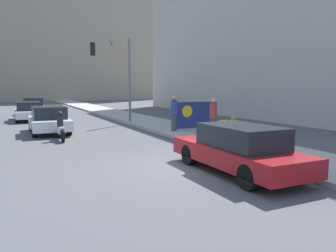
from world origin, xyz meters
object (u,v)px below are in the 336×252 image
at_px(pedestrian_behind, 174,113).
at_px(protest_banner, 196,115).
at_px(jogger_on_sidewalk, 213,117).
at_px(seated_protester, 235,129).
at_px(traffic_light_pole, 116,66).
at_px(parked_car_curbside, 238,149).
at_px(motorcycle_on_road, 60,128).
at_px(car_on_road_midblock, 28,111).
at_px(car_on_road_nearest, 49,120).
at_px(car_on_road_distant, 33,106).

xyz_separation_m(pedestrian_behind, protest_banner, (1.28, -0.11, -0.15)).
relative_size(jogger_on_sidewalk, pedestrian_behind, 0.98).
relative_size(seated_protester, traffic_light_pole, 0.22).
xyz_separation_m(parked_car_curbside, motorcycle_on_road, (-3.78, 8.38, -0.13)).
bearing_deg(parked_car_curbside, motorcycle_on_road, 114.30).
xyz_separation_m(seated_protester, traffic_light_pole, (-1.52, 10.94, 3.03)).
distance_m(pedestrian_behind, motorcycle_on_road, 5.75).
bearing_deg(protest_banner, traffic_light_pole, 113.10).
bearing_deg(car_on_road_midblock, motorcycle_on_road, -85.23).
height_order(traffic_light_pole, car_on_road_nearest, traffic_light_pole).
bearing_deg(motorcycle_on_road, protest_banner, -4.55).
bearing_deg(protest_banner, car_on_road_distant, 113.23).
relative_size(traffic_light_pole, car_on_road_distant, 1.17).
distance_m(protest_banner, car_on_road_distant, 18.26).
relative_size(jogger_on_sidewalk, protest_banner, 0.68).
xyz_separation_m(protest_banner, motorcycle_on_road, (-6.99, 0.56, -0.40)).
height_order(pedestrian_behind, car_on_road_nearest, pedestrian_behind).
bearing_deg(seated_protester, protest_banner, 80.33).
bearing_deg(car_on_road_midblock, jogger_on_sidewalk, -62.23).
distance_m(parked_car_curbside, car_on_road_midblock, 19.36).
relative_size(protest_banner, traffic_light_pole, 0.48).
distance_m(traffic_light_pole, motorcycle_on_road, 7.80).
bearing_deg(parked_car_curbside, car_on_road_nearest, 109.90).
bearing_deg(motorcycle_on_road, car_on_road_distant, 90.75).
relative_size(pedestrian_behind, traffic_light_pole, 0.34).
relative_size(jogger_on_sidewalk, car_on_road_midblock, 0.40).
bearing_deg(motorcycle_on_road, car_on_road_midblock, 94.77).
distance_m(traffic_light_pole, car_on_road_nearest, 6.26).
xyz_separation_m(seated_protester, motorcycle_on_road, (-5.90, 5.39, -0.25)).
xyz_separation_m(pedestrian_behind, motorcycle_on_road, (-5.70, 0.45, -0.55)).
bearing_deg(seated_protester, car_on_road_midblock, 116.17).
bearing_deg(seated_protester, pedestrian_behind, 95.29).
distance_m(parked_car_curbside, car_on_road_distant, 24.92).
bearing_deg(parked_car_curbside, pedestrian_behind, 76.39).
height_order(protest_banner, parked_car_curbside, protest_banner).
xyz_separation_m(car_on_road_nearest, motorcycle_on_road, (0.22, -2.67, -0.15)).
distance_m(car_on_road_midblock, motorcycle_on_road, 10.45).
bearing_deg(pedestrian_behind, motorcycle_on_road, -16.03).
height_order(parked_car_curbside, car_on_road_midblock, car_on_road_midblock).
relative_size(protest_banner, car_on_road_distant, 0.56).
height_order(car_on_road_midblock, car_on_road_distant, car_on_road_distant).
height_order(protest_banner, car_on_road_distant, protest_banner).
bearing_deg(jogger_on_sidewalk, parked_car_curbside, 50.14).
bearing_deg(car_on_road_nearest, motorcycle_on_road, -85.35).
xyz_separation_m(seated_protester, protest_banner, (1.09, 4.83, 0.15)).
xyz_separation_m(parked_car_curbside, car_on_road_distant, (-4.00, 24.59, 0.06)).
bearing_deg(traffic_light_pole, motorcycle_on_road, -128.29).
bearing_deg(car_on_road_distant, parked_car_curbside, -80.77).
bearing_deg(motorcycle_on_road, jogger_on_sidewalk, -27.14).
relative_size(jogger_on_sidewalk, parked_car_curbside, 0.39).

